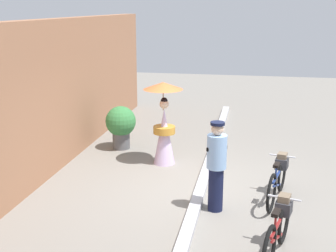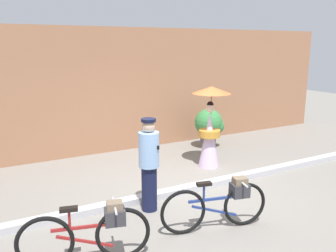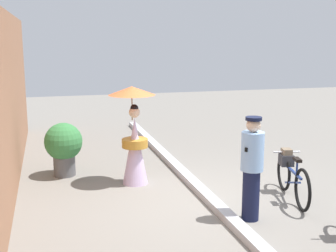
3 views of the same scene
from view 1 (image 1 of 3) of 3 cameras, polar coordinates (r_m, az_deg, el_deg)
name	(u,v)px [view 1 (image 1 of 3)]	position (r m, az deg, el deg)	size (l,w,h in m)	color
ground_plane	(201,190)	(8.69, 4.29, -8.27)	(30.00, 30.00, 0.00)	gray
building_wall	(35,103)	(9.19, -16.79, 2.90)	(14.00, 0.40, 3.20)	#9E6B4C
sidewalk_curb	(201,187)	(8.67, 4.30, -7.90)	(14.00, 0.20, 0.12)	#B2B2B7
bicycle_near_officer	(278,228)	(6.59, 14.03, -12.63)	(1.65, 0.57, 0.81)	black
bicycle_far_side	(278,177)	(8.39, 14.00, -6.45)	(1.67, 0.54, 0.80)	black
person_officer	(216,164)	(7.61, 6.25, -4.95)	(0.34, 0.34, 1.59)	#141938
person_with_parasol	(164,122)	(9.82, -0.52, 0.53)	(0.87, 0.87, 1.85)	silver
potted_plant_by_door	(122,124)	(11.04, -5.99, 0.26)	(0.77, 0.75, 1.08)	#59595B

